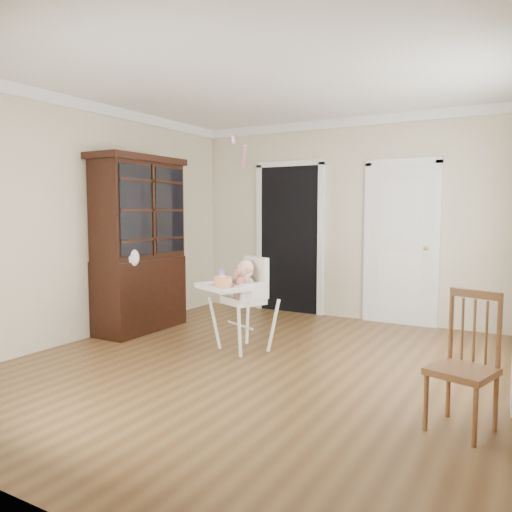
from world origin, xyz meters
The scene contains 14 objects.
floor centered at (0.00, 0.00, 0.00)m, with size 5.00×5.00×0.00m, color brown.
ceiling centered at (0.00, 0.00, 2.70)m, with size 5.00×5.00×0.00m, color white.
wall_back centered at (0.00, 2.50, 1.35)m, with size 4.50×4.50×0.00m, color beige.
wall_left centered at (-2.25, 0.00, 1.35)m, with size 5.00×5.00×0.00m, color beige.
crown_molding centered at (0.00, 0.00, 2.64)m, with size 4.50×5.00×0.12m, color white, non-canonical shape.
doorway centered at (-0.90, 2.48, 1.11)m, with size 1.06×0.05×2.22m.
closet_door centered at (0.70, 2.48, 1.02)m, with size 0.96×0.09×2.13m.
high_chair centered at (-0.42, 0.41, 0.62)m, with size 0.80×0.88×1.00m.
baby centered at (-0.41, 0.43, 0.75)m, with size 0.26×0.27×0.41m.
cake centered at (-0.52, 0.18, 0.75)m, with size 0.23×0.23×0.11m.
sippy_cup centered at (-0.65, 0.35, 0.78)m, with size 0.08×0.08×0.19m.
china_cabinet centered at (-1.99, 0.55, 1.06)m, with size 0.56×1.26×2.12m.
dining_chair centered at (1.85, -0.50, 0.44)m, with size 0.47×0.47×0.93m.
streamer centered at (-0.46, 0.28, 2.18)m, with size 0.03×0.50×0.02m, color pink, non-canonical shape.
Camera 1 is at (2.26, -4.00, 1.47)m, focal length 35.00 mm.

